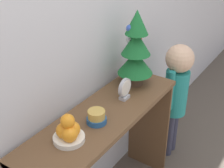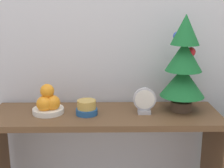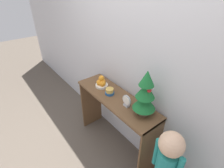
{
  "view_description": "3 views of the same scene",
  "coord_description": "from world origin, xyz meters",
  "px_view_note": "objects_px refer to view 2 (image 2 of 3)",
  "views": [
    {
      "loc": [
        -1.17,
        -0.67,
        1.81
      ],
      "look_at": [
        0.03,
        0.14,
        1.01
      ],
      "focal_mm": 50.0,
      "sensor_mm": 36.0,
      "label": 1
    },
    {
      "loc": [
        0.01,
        -1.32,
        1.36
      ],
      "look_at": [
        0.03,
        0.17,
        0.97
      ],
      "focal_mm": 50.0,
      "sensor_mm": 36.0,
      "label": 2
    },
    {
      "loc": [
        1.26,
        -0.86,
        2.0
      ],
      "look_at": [
        -0.05,
        0.16,
        0.98
      ],
      "focal_mm": 28.0,
      "sensor_mm": 36.0,
      "label": 3
    }
  ],
  "objects_px": {
    "singing_bowl": "(87,108)",
    "desk_clock": "(144,101)",
    "fruit_bowl": "(48,103)",
    "mini_tree": "(184,65)"
  },
  "relations": [
    {
      "from": "singing_bowl",
      "to": "desk_clock",
      "type": "height_order",
      "value": "desk_clock"
    },
    {
      "from": "fruit_bowl",
      "to": "singing_bowl",
      "type": "xyz_separation_m",
      "value": [
        0.2,
        -0.02,
        -0.02
      ]
    },
    {
      "from": "mini_tree",
      "to": "fruit_bowl",
      "type": "distance_m",
      "value": 0.71
    },
    {
      "from": "mini_tree",
      "to": "singing_bowl",
      "type": "height_order",
      "value": "mini_tree"
    },
    {
      "from": "singing_bowl",
      "to": "desk_clock",
      "type": "xyz_separation_m",
      "value": [
        0.29,
        0.0,
        0.03
      ]
    },
    {
      "from": "desk_clock",
      "to": "singing_bowl",
      "type": "bearing_deg",
      "value": -179.1
    },
    {
      "from": "mini_tree",
      "to": "fruit_bowl",
      "type": "height_order",
      "value": "mini_tree"
    },
    {
      "from": "mini_tree",
      "to": "fruit_bowl",
      "type": "relative_size",
      "value": 3.12
    },
    {
      "from": "fruit_bowl",
      "to": "desk_clock",
      "type": "relative_size",
      "value": 1.17
    },
    {
      "from": "mini_tree",
      "to": "singing_bowl",
      "type": "bearing_deg",
      "value": -173.93
    }
  ]
}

